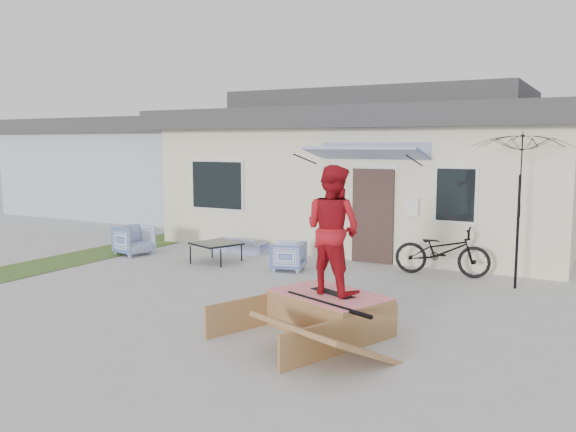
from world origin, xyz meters
The scene contains 13 objects.
ground centered at (0.00, 0.00, 0.00)m, with size 90.00×90.00×0.00m, color #AAAAAA.
grass_strip centered at (-5.20, 2.00, 0.00)m, with size 1.40×8.00×0.01m, color #3E5C26.
house centered at (0.00, 7.99, 1.94)m, with size 10.80×8.49×4.10m.
neighbor_house centered at (-10.50, 10.00, 1.78)m, with size 8.60×7.60×3.50m.
loveseat centered at (-2.26, 4.07, 0.25)m, with size 1.30×0.38×0.51m, color #3C53A8.
armchair_left centered at (-4.35, 2.63, 0.39)m, with size 0.76×0.71×0.78m, color #3C53A8.
armchair_right centered at (-0.27, 2.86, 0.33)m, with size 0.65×0.61×0.67m, color #3C53A8.
coffee_table centered at (-2.08, 2.81, 0.23)m, with size 0.91×0.91×0.45m, color black.
bicycle centered at (2.69, 3.91, 0.61)m, with size 0.66×1.89×1.21m, color black.
patio_umbrella centered at (4.16, 3.47, 1.75)m, with size 1.91×1.78×2.20m.
skate_ramp centered at (2.18, -0.42, 0.26)m, with size 1.58×2.11×0.53m, color olive, non-canonical shape.
skateboard centered at (2.20, -0.37, 0.55)m, with size 0.76×0.19×0.05m, color black.
skater centered at (2.20, -0.37, 1.48)m, with size 0.89×0.69×1.82m, color #A6121B.
Camera 1 is at (5.61, -7.96, 2.67)m, focal length 37.16 mm.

